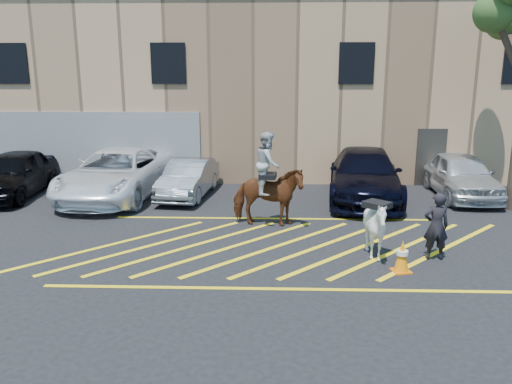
{
  "coord_description": "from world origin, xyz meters",
  "views": [
    {
      "loc": [
        -0.09,
        -12.15,
        4.26
      ],
      "look_at": [
        -0.49,
        0.2,
        1.3
      ],
      "focal_mm": 35.0,
      "sensor_mm": 36.0,
      "label": 1
    }
  ],
  "objects_px": {
    "car_white_pickup": "(117,174)",
    "saddled_white": "(376,228)",
    "car_white_suv": "(461,175)",
    "car_silver_sedan": "(188,179)",
    "car_black_suv": "(13,174)",
    "handler": "(436,226)",
    "mounted_bay": "(268,189)",
    "traffic_cone": "(402,256)",
    "car_blue_suv": "(365,175)"
  },
  "relations": [
    {
      "from": "car_white_suv",
      "to": "mounted_bay",
      "type": "xyz_separation_m",
      "value": [
        -6.74,
        -3.67,
        0.31
      ]
    },
    {
      "from": "car_white_pickup",
      "to": "car_blue_suv",
      "type": "relative_size",
      "value": 1.04
    },
    {
      "from": "car_black_suv",
      "to": "handler",
      "type": "xyz_separation_m",
      "value": [
        12.94,
        -5.74,
        -0.01
      ]
    },
    {
      "from": "car_blue_suv",
      "to": "traffic_cone",
      "type": "distance_m",
      "value": 6.58
    },
    {
      "from": "car_blue_suv",
      "to": "handler",
      "type": "distance_m",
      "value": 5.78
    },
    {
      "from": "handler",
      "to": "mounted_bay",
      "type": "bearing_deg",
      "value": -32.05
    },
    {
      "from": "car_white_suv",
      "to": "mounted_bay",
      "type": "bearing_deg",
      "value": -148.94
    },
    {
      "from": "traffic_cone",
      "to": "car_blue_suv",
      "type": "bearing_deg",
      "value": 87.14
    },
    {
      "from": "car_white_suv",
      "to": "traffic_cone",
      "type": "height_order",
      "value": "car_white_suv"
    },
    {
      "from": "car_silver_sedan",
      "to": "handler",
      "type": "xyz_separation_m",
      "value": [
        6.75,
        -5.88,
        0.16
      ]
    },
    {
      "from": "car_blue_suv",
      "to": "car_white_suv",
      "type": "distance_m",
      "value": 3.46
    },
    {
      "from": "car_silver_sedan",
      "to": "traffic_cone",
      "type": "height_order",
      "value": "car_silver_sedan"
    },
    {
      "from": "car_silver_sedan",
      "to": "mounted_bay",
      "type": "bearing_deg",
      "value": -43.93
    },
    {
      "from": "car_white_pickup",
      "to": "car_white_suv",
      "type": "height_order",
      "value": "car_white_pickup"
    },
    {
      "from": "car_black_suv",
      "to": "mounted_bay",
      "type": "bearing_deg",
      "value": -23.01
    },
    {
      "from": "car_white_pickup",
      "to": "car_white_suv",
      "type": "xyz_separation_m",
      "value": [
        12.02,
        0.48,
        -0.06
      ]
    },
    {
      "from": "traffic_cone",
      "to": "handler",
      "type": "bearing_deg",
      "value": 40.22
    },
    {
      "from": "car_silver_sedan",
      "to": "handler",
      "type": "distance_m",
      "value": 8.95
    },
    {
      "from": "car_black_suv",
      "to": "car_white_pickup",
      "type": "bearing_deg",
      "value": -4.06
    },
    {
      "from": "car_silver_sedan",
      "to": "mounted_bay",
      "type": "height_order",
      "value": "mounted_bay"
    },
    {
      "from": "handler",
      "to": "traffic_cone",
      "type": "bearing_deg",
      "value": 40.53
    },
    {
      "from": "mounted_bay",
      "to": "car_blue_suv",
      "type": "bearing_deg",
      "value": 44.62
    },
    {
      "from": "mounted_bay",
      "to": "traffic_cone",
      "type": "xyz_separation_m",
      "value": [
        2.97,
        -3.3,
        -0.72
      ]
    },
    {
      "from": "traffic_cone",
      "to": "car_black_suv",
      "type": "bearing_deg",
      "value": 151.35
    },
    {
      "from": "car_silver_sedan",
      "to": "traffic_cone",
      "type": "distance_m",
      "value": 8.85
    },
    {
      "from": "car_white_suv",
      "to": "traffic_cone",
      "type": "xyz_separation_m",
      "value": [
        -3.77,
        -6.97,
        -0.4
      ]
    },
    {
      "from": "car_white_pickup",
      "to": "saddled_white",
      "type": "relative_size",
      "value": 3.4
    },
    {
      "from": "car_black_suv",
      "to": "car_silver_sedan",
      "type": "distance_m",
      "value": 6.19
    },
    {
      "from": "car_blue_suv",
      "to": "mounted_bay",
      "type": "bearing_deg",
      "value": -128.08
    },
    {
      "from": "car_white_pickup",
      "to": "mounted_bay",
      "type": "xyz_separation_m",
      "value": [
        5.28,
        -3.19,
        0.25
      ]
    },
    {
      "from": "car_silver_sedan",
      "to": "saddled_white",
      "type": "relative_size",
      "value": 2.22
    },
    {
      "from": "car_silver_sedan",
      "to": "traffic_cone",
      "type": "relative_size",
      "value": 5.35
    },
    {
      "from": "car_blue_suv",
      "to": "mounted_bay",
      "type": "relative_size",
      "value": 2.15
    },
    {
      "from": "car_black_suv",
      "to": "car_white_suv",
      "type": "relative_size",
      "value": 1.05
    },
    {
      "from": "car_white_pickup",
      "to": "saddled_white",
      "type": "distance_m",
      "value": 9.64
    },
    {
      "from": "car_silver_sedan",
      "to": "car_blue_suv",
      "type": "relative_size",
      "value": 0.68
    },
    {
      "from": "handler",
      "to": "traffic_cone",
      "type": "height_order",
      "value": "handler"
    },
    {
      "from": "saddled_white",
      "to": "car_white_suv",
      "type": "bearing_deg",
      "value": 55.59
    },
    {
      "from": "car_white_suv",
      "to": "car_white_pickup",
      "type": "bearing_deg",
      "value": -175.23
    },
    {
      "from": "car_black_suv",
      "to": "saddled_white",
      "type": "distance_m",
      "value": 12.88
    },
    {
      "from": "saddled_white",
      "to": "handler",
      "type": "bearing_deg",
      "value": -2.11
    },
    {
      "from": "car_white_suv",
      "to": "car_silver_sedan",
      "type": "bearing_deg",
      "value": -175.84
    },
    {
      "from": "saddled_white",
      "to": "car_black_suv",
      "type": "bearing_deg",
      "value": 153.8
    },
    {
      "from": "car_black_suv",
      "to": "handler",
      "type": "relative_size",
      "value": 2.96
    },
    {
      "from": "car_silver_sedan",
      "to": "mounted_bay",
      "type": "xyz_separation_m",
      "value": [
        2.82,
        -3.39,
        0.44
      ]
    },
    {
      "from": "car_white_pickup",
      "to": "handler",
      "type": "height_order",
      "value": "car_white_pickup"
    },
    {
      "from": "car_white_pickup",
      "to": "car_black_suv",
      "type": "bearing_deg",
      "value": -175.96
    },
    {
      "from": "car_white_pickup",
      "to": "mounted_bay",
      "type": "distance_m",
      "value": 6.17
    },
    {
      "from": "car_white_pickup",
      "to": "car_blue_suv",
      "type": "height_order",
      "value": "car_blue_suv"
    },
    {
      "from": "car_blue_suv",
      "to": "saddled_white",
      "type": "xyz_separation_m",
      "value": [
        -0.75,
        -5.7,
        -0.1
      ]
    }
  ]
}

